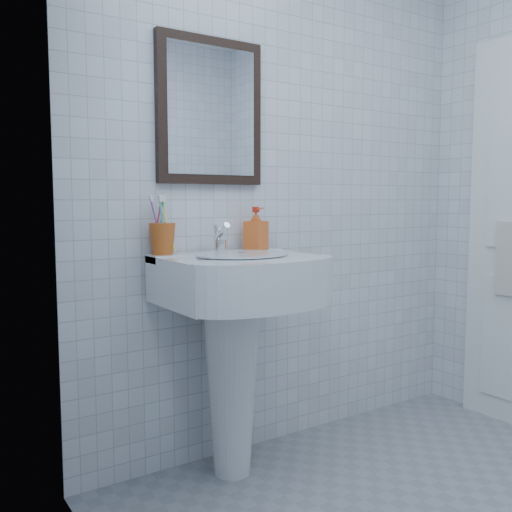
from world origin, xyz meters
TOP-DOWN VIEW (x-y plane):
  - wall_back at (0.00, 1.20)m, footprint 2.20×0.02m
  - wall_left at (-1.10, 0.00)m, footprint 0.02×2.40m
  - washbasin at (-0.44, 0.99)m, footprint 0.62×0.46m
  - faucet at (-0.44, 1.10)m, footprint 0.05×0.11m
  - toothbrush_cup at (-0.69, 1.13)m, footprint 0.12×0.12m
  - soap_dispenser at (-0.24, 1.12)m, footprint 0.11×0.11m
  - wall_mirror at (-0.44, 1.18)m, footprint 0.50×0.04m
  - hand_towel at (1.04, 0.68)m, footprint 0.03×0.16m

SIDE VIEW (x-z plane):
  - washbasin at x=-0.44m, z-range 0.16..1.12m
  - hand_towel at x=1.04m, z-range 0.68..1.06m
  - faucet at x=-0.44m, z-range 0.94..1.07m
  - toothbrush_cup at x=-0.69m, z-range 0.95..1.08m
  - soap_dispenser at x=-0.24m, z-range 0.95..1.14m
  - wall_back at x=0.00m, z-range 0.00..2.50m
  - wall_left at x=-1.10m, z-range 0.00..2.50m
  - wall_mirror at x=-0.44m, z-range 1.24..1.86m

